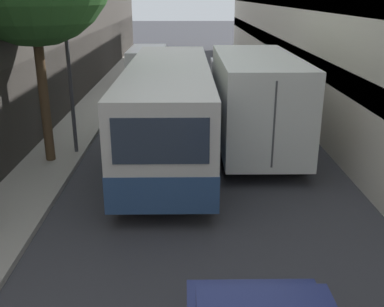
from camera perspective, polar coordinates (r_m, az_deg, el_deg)
name	(u,v)px	position (r m, az deg, el deg)	size (l,w,h in m)	color
ground_plane	(197,150)	(14.96, 0.68, 0.40)	(150.00, 150.00, 0.00)	#38383D
sidewalk_left	(61,149)	(15.50, -16.28, 0.55)	(1.72, 60.00, 0.14)	#9E998E
bus	(169,108)	(14.13, -2.92, 5.75)	(2.49, 10.02, 2.89)	silver
box_truck	(252,95)	(15.57, 7.59, 7.33)	(2.42, 8.73, 3.10)	silver
panel_van	(148,65)	(25.89, -5.66, 11.15)	(1.96, 4.60, 2.07)	silver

